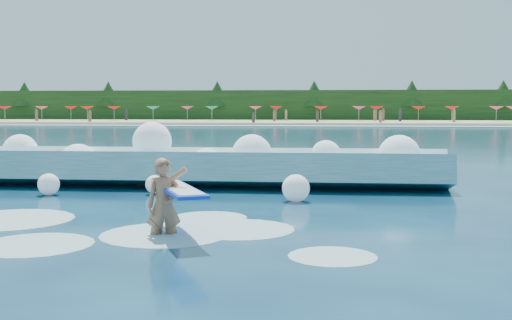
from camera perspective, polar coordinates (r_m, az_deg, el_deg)
The scene contains 11 objects.
ground at distance 14.41m, azimuth -6.81°, elevation -5.37°, with size 200.00×200.00×0.00m, color #07233E.
beach at distance 91.91m, azimuth 4.06°, elevation 3.36°, with size 140.00×20.00×0.40m, color tan.
wet_band at distance 80.93m, azimuth 3.79°, elevation 3.05°, with size 140.00×5.00×0.08m, color silver.
treeline at distance 101.88m, azimuth 4.26°, elevation 4.80°, with size 140.00×4.00×5.00m, color black.
breaking_wave at distance 20.84m, azimuth -7.70°, elevation -0.77°, with size 17.50×2.75×1.51m.
rock_cluster at distance 21.77m, azimuth -8.19°, elevation -0.86°, with size 8.16×3.15×1.27m.
surfer_with_board at distance 12.56m, azimuth -7.88°, elevation -3.72°, with size 1.61×2.98×1.86m.
wave_spray at distance 20.56m, azimuth -7.04°, elevation 0.32°, with size 15.81×4.67×2.04m.
surf_foam at distance 13.65m, azimuth -12.35°, elevation -6.03°, with size 9.41×5.16×0.15m.
beach_umbrellas at distance 93.63m, azimuth 4.12°, elevation 4.64°, with size 111.79×6.64×0.50m.
beachgoers at distance 89.74m, azimuth 0.98°, elevation 3.90°, with size 96.81×14.00×1.92m.
Camera 1 is at (3.17, -13.83, 2.55)m, focal length 45.00 mm.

